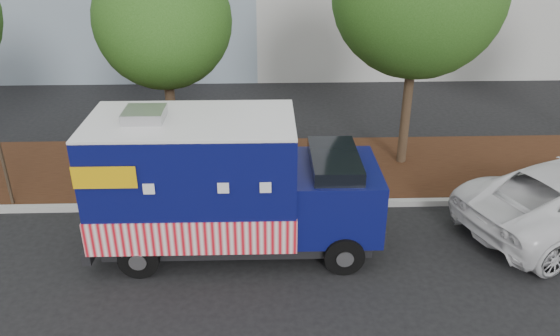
{
  "coord_description": "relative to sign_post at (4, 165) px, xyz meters",
  "views": [
    {
      "loc": [
        2.22,
        -10.49,
        6.84
      ],
      "look_at": [
        2.58,
        0.6,
        1.48
      ],
      "focal_mm": 35.0,
      "sensor_mm": 36.0,
      "label": 1
    }
  ],
  "objects": [
    {
      "name": "ground",
      "position": [
        4.04,
        -1.55,
        -1.2
      ],
      "size": [
        120.0,
        120.0,
        0.0
      ],
      "primitive_type": "plane",
      "color": "black",
      "rests_on": "ground"
    },
    {
      "name": "curb",
      "position": [
        4.04,
        -0.15,
        -1.12
      ],
      "size": [
        120.0,
        0.18,
        0.15
      ],
      "primitive_type": "cube",
      "color": "#9E9E99",
      "rests_on": "ground"
    },
    {
      "name": "mulch_strip",
      "position": [
        4.04,
        1.95,
        -1.12
      ],
      "size": [
        120.0,
        4.0,
        0.15
      ],
      "primitive_type": "cube",
      "color": "black",
      "rests_on": "ground"
    },
    {
      "name": "tree_b",
      "position": [
        3.79,
        1.86,
        3.04
      ],
      "size": [
        3.44,
        3.44,
        5.97
      ],
      "color": "#38281C",
      "rests_on": "ground"
    },
    {
      "name": "sign_post",
      "position": [
        0.0,
        0.0,
        0.0
      ],
      "size": [
        0.06,
        0.06,
        2.4
      ],
      "primitive_type": "cube",
      "color": "#473828",
      "rests_on": "ground"
    },
    {
      "name": "food_truck",
      "position": [
        5.34,
        -1.83,
        0.26
      ],
      "size": [
        6.14,
        2.38,
        3.22
      ],
      "rotation": [
        0.0,
        0.0,
        -0.01
      ],
      "color": "black",
      "rests_on": "ground"
    }
  ]
}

